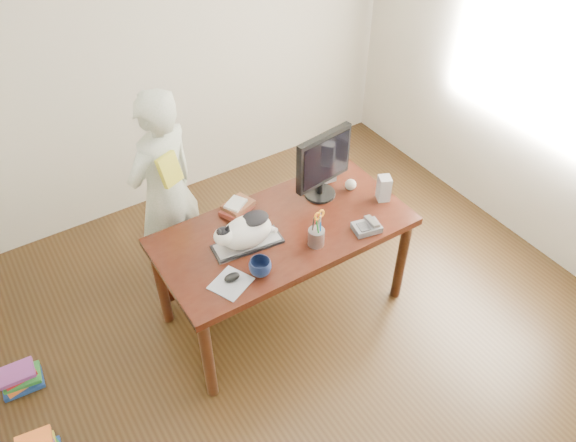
% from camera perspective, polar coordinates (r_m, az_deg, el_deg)
% --- Properties ---
extents(room, '(4.50, 4.50, 4.50)m').
position_cam_1_polar(room, '(2.75, 6.21, 1.39)').
color(room, black).
rests_on(room, ground).
extents(desk, '(1.60, 0.80, 0.75)m').
position_cam_1_polar(desk, '(3.65, -1.09, -1.78)').
color(desk, black).
rests_on(desk, ground).
extents(keyboard, '(0.44, 0.21, 0.03)m').
position_cam_1_polar(keyboard, '(3.39, -4.13, -2.33)').
color(keyboard, black).
rests_on(keyboard, desk).
extents(cat, '(0.42, 0.23, 0.24)m').
position_cam_1_polar(cat, '(3.31, -4.42, -1.05)').
color(cat, white).
rests_on(cat, keyboard).
extents(monitor, '(0.43, 0.24, 0.48)m').
position_cam_1_polar(monitor, '(3.59, 3.61, 5.96)').
color(monitor, black).
rests_on(monitor, desk).
extents(pen_cup, '(0.12, 0.12, 0.25)m').
position_cam_1_polar(pen_cup, '(3.36, 2.91, -1.46)').
color(pen_cup, gray).
rests_on(pen_cup, desk).
extents(mousepad, '(0.27, 0.26, 0.00)m').
position_cam_1_polar(mousepad, '(3.19, -5.83, -6.31)').
color(mousepad, '#B0B4BD').
rests_on(mousepad, desk).
extents(mouse, '(0.11, 0.09, 0.04)m').
position_cam_1_polar(mouse, '(3.20, -5.71, -5.71)').
color(mouse, black).
rests_on(mouse, mousepad).
extents(coffee_mug, '(0.18, 0.18, 0.10)m').
position_cam_1_polar(coffee_mug, '(3.20, -2.85, -4.72)').
color(coffee_mug, '#0D1735').
rests_on(coffee_mug, desk).
extents(phone, '(0.19, 0.15, 0.08)m').
position_cam_1_polar(phone, '(3.51, 8.04, -0.58)').
color(phone, slate).
rests_on(phone, desk).
extents(speaker, '(0.11, 0.11, 0.17)m').
position_cam_1_polar(speaker, '(3.73, 9.71, 3.30)').
color(speaker, '#A9A9AB').
rests_on(speaker, desk).
extents(baseball, '(0.08, 0.08, 0.08)m').
position_cam_1_polar(baseball, '(3.81, 6.38, 3.69)').
color(baseball, beige).
rests_on(baseball, desk).
extents(book_stack, '(0.25, 0.23, 0.08)m').
position_cam_1_polar(book_stack, '(3.62, -5.17, 1.43)').
color(book_stack, '#521D16').
rests_on(book_stack, desk).
extents(calculator, '(0.18, 0.23, 0.06)m').
position_cam_1_polar(calculator, '(3.91, 3.22, 4.95)').
color(calculator, slate).
rests_on(calculator, desk).
extents(person, '(0.65, 0.55, 1.52)m').
position_cam_1_polar(person, '(3.86, -12.36, 2.90)').
color(person, white).
rests_on(person, ground).
extents(held_book, '(0.17, 0.13, 0.20)m').
position_cam_1_polar(held_book, '(3.55, -11.95, 5.13)').
color(held_book, gold).
rests_on(held_book, person).
extents(book_pile_b, '(0.26, 0.20, 0.15)m').
position_cam_1_polar(book_pile_b, '(3.98, -25.56, -14.18)').
color(book_pile_b, navy).
rests_on(book_pile_b, ground).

